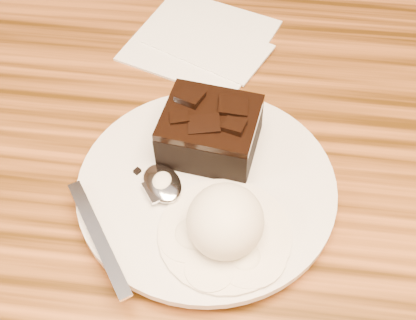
# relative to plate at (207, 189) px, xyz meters

# --- Properties ---
(plate) EXTENTS (0.23, 0.23, 0.02)m
(plate) POSITION_rel_plate_xyz_m (0.00, 0.00, 0.00)
(plate) COLOR silver
(plate) RESTS_ON dining_table
(brownie) EXTENTS (0.09, 0.08, 0.04)m
(brownie) POSITION_rel_plate_xyz_m (-0.00, 0.04, 0.03)
(brownie) COLOR black
(brownie) RESTS_ON plate
(ice_cream_scoop) EXTENTS (0.06, 0.07, 0.05)m
(ice_cream_scoop) POSITION_rel_plate_xyz_m (0.02, -0.05, 0.03)
(ice_cream_scoop) COLOR white
(ice_cream_scoop) RESTS_ON plate
(melt_puddle) EXTENTS (0.11, 0.11, 0.00)m
(melt_puddle) POSITION_rel_plate_xyz_m (0.02, -0.05, 0.01)
(melt_puddle) COLOR white
(melt_puddle) RESTS_ON plate
(spoon) EXTENTS (0.13, 0.17, 0.01)m
(spoon) POSITION_rel_plate_xyz_m (-0.04, -0.01, 0.01)
(spoon) COLOR silver
(spoon) RESTS_ON plate
(napkin) EXTENTS (0.19, 0.19, 0.01)m
(napkin) POSITION_rel_plate_xyz_m (-0.03, 0.22, -0.01)
(napkin) COLOR white
(napkin) RESTS_ON dining_table
(crumb_a) EXTENTS (0.01, 0.01, 0.00)m
(crumb_a) POSITION_rel_plate_xyz_m (-0.06, 0.00, 0.01)
(crumb_a) COLOR black
(crumb_a) RESTS_ON plate
(crumb_b) EXTENTS (0.01, 0.01, 0.00)m
(crumb_b) POSITION_rel_plate_xyz_m (0.04, -0.01, 0.01)
(crumb_b) COLOR black
(crumb_b) RESTS_ON plate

